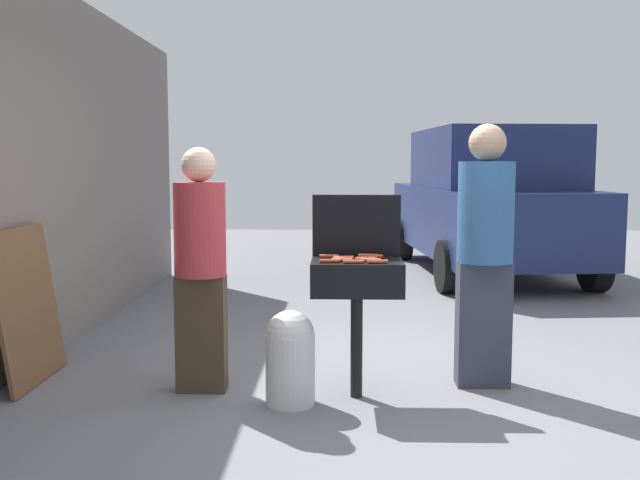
{
  "coord_description": "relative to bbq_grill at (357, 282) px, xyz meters",
  "views": [
    {
      "loc": [
        -0.3,
        -4.87,
        1.55
      ],
      "look_at": [
        -0.44,
        0.33,
        1.0
      ],
      "focal_mm": 40.62,
      "sensor_mm": 36.0,
      "label": 1
    }
  ],
  "objects": [
    {
      "name": "ground_plane",
      "position": [
        0.18,
        0.17,
        -0.78
      ],
      "size": [
        24.0,
        24.0,
        0.0
      ],
      "primitive_type": "plane",
      "color": "slate"
    },
    {
      "name": "house_wall_side",
      "position": [
        -2.57,
        1.17,
        0.73
      ],
      "size": [
        0.24,
        8.0,
        3.02
      ],
      "primitive_type": "cube",
      "color": "slate",
      "rests_on": "ground"
    },
    {
      "name": "bbq_grill",
      "position": [
        0.0,
        0.0,
        0.0
      ],
      "size": [
        0.6,
        0.44,
        0.92
      ],
      "color": "black",
      "rests_on": "ground"
    },
    {
      "name": "grill_lid_open",
      "position": [
        0.0,
        0.22,
        0.35
      ],
      "size": [
        0.6,
        0.05,
        0.42
      ],
      "primitive_type": "cube",
      "color": "black",
      "rests_on": "bbq_grill"
    },
    {
      "name": "hot_dog_0",
      "position": [
        0.11,
        0.11,
        0.16
      ],
      "size": [
        0.13,
        0.04,
        0.03
      ],
      "primitive_type": "cylinder",
      "rotation": [
        0.0,
        1.57,
        -0.11
      ],
      "color": "#AD4228",
      "rests_on": "bbq_grill"
    },
    {
      "name": "hot_dog_1",
      "position": [
        -0.09,
        0.03,
        0.16
      ],
      "size": [
        0.13,
        0.04,
        0.03
      ],
      "primitive_type": "cylinder",
      "rotation": [
        0.0,
        1.57,
        0.08
      ],
      "color": "#C6593D",
      "rests_on": "bbq_grill"
    },
    {
      "name": "hot_dog_2",
      "position": [
        -0.09,
        -0.04,
        0.16
      ],
      "size": [
        0.13,
        0.03,
        0.03
      ],
      "primitive_type": "cylinder",
      "rotation": [
        0.0,
        1.57,
        0.05
      ],
      "color": "#AD4228",
      "rests_on": "bbq_grill"
    },
    {
      "name": "hot_dog_3",
      "position": [
        -0.03,
        -0.16,
        0.16
      ],
      "size": [
        0.13,
        0.03,
        0.03
      ],
      "primitive_type": "cylinder",
      "rotation": [
        0.0,
        1.57,
        0.03
      ],
      "color": "#B74C33",
      "rests_on": "bbq_grill"
    },
    {
      "name": "hot_dog_4",
      "position": [
        -0.19,
        0.1,
        0.16
      ],
      "size": [
        0.13,
        0.03,
        0.03
      ],
      "primitive_type": "cylinder",
      "rotation": [
        0.0,
        1.57,
        -0.0
      ],
      "color": "#AD4228",
      "rests_on": "bbq_grill"
    },
    {
      "name": "hot_dog_5",
      "position": [
        0.13,
        -0.16,
        0.16
      ],
      "size": [
        0.13,
        0.03,
        0.03
      ],
      "primitive_type": "cylinder",
      "rotation": [
        0.0,
        1.57,
        0.01
      ],
      "color": "#B74C33",
      "rests_on": "bbq_grill"
    },
    {
      "name": "hot_dog_6",
      "position": [
        -0.18,
        -0.13,
        0.16
      ],
      "size": [
        0.13,
        0.03,
        0.03
      ],
      "primitive_type": "cylinder",
      "rotation": [
        0.0,
        1.57,
        0.07
      ],
      "color": "#AD4228",
      "rests_on": "bbq_grill"
    },
    {
      "name": "hot_dog_7",
      "position": [
        0.05,
        -0.05,
        0.16
      ],
      "size": [
        0.13,
        0.03,
        0.03
      ],
      "primitive_type": "cylinder",
      "rotation": [
        0.0,
        1.57,
        0.01
      ],
      "color": "#AD4228",
      "rests_on": "bbq_grill"
    },
    {
      "name": "hot_dog_8",
      "position": [
        0.08,
        -0.09,
        0.16
      ],
      "size": [
        0.13,
        0.03,
        0.03
      ],
      "primitive_type": "cylinder",
      "rotation": [
        0.0,
        1.57,
        0.0
      ],
      "color": "#B74C33",
      "rests_on": "bbq_grill"
    },
    {
      "name": "hot_dog_9",
      "position": [
        -0.09,
        -0.0,
        0.16
      ],
      "size": [
        0.13,
        0.03,
        0.03
      ],
      "primitive_type": "cylinder",
      "rotation": [
        0.0,
        1.57,
        0.01
      ],
      "color": "#C6593D",
      "rests_on": "bbq_grill"
    },
    {
      "name": "hot_dog_10",
      "position": [
        0.06,
        0.0,
        0.16
      ],
      "size": [
        0.13,
        0.03,
        0.03
      ],
      "primitive_type": "cylinder",
      "rotation": [
        0.0,
        1.57,
        0.04
      ],
      "color": "#AD4228",
      "rests_on": "bbq_grill"
    },
    {
      "name": "hot_dog_11",
      "position": [
        0.08,
        0.14,
        0.16
      ],
      "size": [
        0.13,
        0.04,
        0.03
      ],
      "primitive_type": "cylinder",
      "rotation": [
        0.0,
        1.57,
        -0.09
      ],
      "color": "#C6593D",
      "rests_on": "bbq_grill"
    },
    {
      "name": "hot_dog_12",
      "position": [
        -0.1,
        -0.08,
        0.16
      ],
      "size": [
        0.13,
        0.03,
        0.03
      ],
      "primitive_type": "cylinder",
      "rotation": [
        0.0,
        1.57,
        -0.07
      ],
      "color": "#B74C33",
      "rests_on": "bbq_grill"
    },
    {
      "name": "propane_tank",
      "position": [
        -0.43,
        -0.16,
        -0.46
      ],
      "size": [
        0.32,
        0.32,
        0.62
      ],
      "color": "silver",
      "rests_on": "ground"
    },
    {
      "name": "person_left",
      "position": [
        -1.05,
        0.11,
        0.12
      ],
      "size": [
        0.35,
        0.35,
        1.66
      ],
      "rotation": [
        0.0,
        0.0,
        0.24
      ],
      "color": "#3F3323",
      "rests_on": "ground"
    },
    {
      "name": "person_right",
      "position": [
        0.89,
        0.28,
        0.21
      ],
      "size": [
        0.38,
        0.38,
        1.82
      ],
      "rotation": [
        0.0,
        0.0,
        2.92
      ],
      "color": "#333847",
      "rests_on": "ground"
    },
    {
      "name": "parked_minivan",
      "position": [
        1.96,
        5.46,
        0.25
      ],
      "size": [
        2.34,
        4.55,
        2.02
      ],
      "rotation": [
        0.0,
        0.0,
        3.23
      ],
      "color": "navy",
      "rests_on": "ground"
    },
    {
      "name": "leaning_board",
      "position": [
        -2.32,
        0.27,
        -0.22
      ],
      "size": [
        0.18,
        0.9,
        1.1
      ],
      "primitive_type": "cube",
      "rotation": [
        0.0,
        -0.14,
        0.0
      ],
      "color": "brown",
      "rests_on": "ground"
    }
  ]
}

